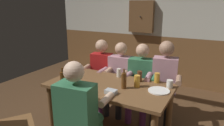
{
  "coord_description": "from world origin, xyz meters",
  "views": [
    {
      "loc": [
        1.3,
        -2.19,
        1.81
      ],
      "look_at": [
        0.0,
        0.22,
        1.03
      ],
      "focal_mm": 33.89,
      "sensor_mm": 36.0,
      "label": 1
    }
  ],
  "objects_px": {
    "dining_table": "(109,92)",
    "table_candle": "(82,86)",
    "person_1": "(119,75)",
    "pint_glass_1": "(170,84)",
    "plate_1": "(72,74)",
    "chair_empty_near_left": "(5,126)",
    "wall_dart_cabinet": "(141,17)",
    "bottle_0": "(63,79)",
    "pint_glass_4": "(119,73)",
    "pint_glass_3": "(137,81)",
    "person_2": "(141,78)",
    "pint_glass_5": "(140,76)",
    "condiment_caddy": "(111,92)",
    "person_0": "(100,71)",
    "person_3": "(164,79)",
    "bottle_1": "(124,80)",
    "plate_0": "(159,91)",
    "pint_glass_0": "(157,78)",
    "person_4": "(79,109)",
    "pint_glass_2": "(76,79)"
  },
  "relations": [
    {
      "from": "person_1",
      "to": "pint_glass_1",
      "type": "distance_m",
      "value": 1.02
    },
    {
      "from": "wall_dart_cabinet",
      "to": "plate_0",
      "type": "bearing_deg",
      "value": -63.55
    },
    {
      "from": "bottle_0",
      "to": "pint_glass_4",
      "type": "xyz_separation_m",
      "value": [
        0.48,
        0.68,
        -0.04
      ]
    },
    {
      "from": "bottle_0",
      "to": "person_3",
      "type": "bearing_deg",
      "value": 43.49
    },
    {
      "from": "person_1",
      "to": "condiment_caddy",
      "type": "xyz_separation_m",
      "value": [
        0.35,
        -0.92,
        0.12
      ]
    },
    {
      "from": "person_1",
      "to": "plate_1",
      "type": "xyz_separation_m",
      "value": [
        -0.52,
        -0.58,
        0.1
      ]
    },
    {
      "from": "wall_dart_cabinet",
      "to": "dining_table",
      "type": "bearing_deg",
      "value": -79.54
    },
    {
      "from": "chair_empty_near_left",
      "to": "pint_glass_3",
      "type": "height_order",
      "value": "pint_glass_3"
    },
    {
      "from": "dining_table",
      "to": "table_candle",
      "type": "distance_m",
      "value": 0.41
    },
    {
      "from": "person_1",
      "to": "person_2",
      "type": "distance_m",
      "value": 0.38
    },
    {
      "from": "person_2",
      "to": "pint_glass_4",
      "type": "height_order",
      "value": "person_2"
    },
    {
      "from": "pint_glass_3",
      "to": "pint_glass_0",
      "type": "bearing_deg",
      "value": 55.78
    },
    {
      "from": "person_3",
      "to": "pint_glass_4",
      "type": "distance_m",
      "value": 0.69
    },
    {
      "from": "person_1",
      "to": "pint_glass_0",
      "type": "xyz_separation_m",
      "value": [
        0.73,
        -0.3,
        0.16
      ]
    },
    {
      "from": "plate_0",
      "to": "pint_glass_1",
      "type": "relative_size",
      "value": 2.57
    },
    {
      "from": "bottle_0",
      "to": "bottle_1",
      "type": "xyz_separation_m",
      "value": [
        0.73,
        0.32,
        0.0
      ]
    },
    {
      "from": "pint_glass_3",
      "to": "bottle_1",
      "type": "bearing_deg",
      "value": -136.0
    },
    {
      "from": "chair_empty_near_left",
      "to": "condiment_caddy",
      "type": "xyz_separation_m",
      "value": [
        0.91,
        0.82,
        0.29
      ]
    },
    {
      "from": "bottle_0",
      "to": "wall_dart_cabinet",
      "type": "height_order",
      "value": "wall_dart_cabinet"
    },
    {
      "from": "plate_0",
      "to": "bottle_0",
      "type": "relative_size",
      "value": 1.05
    },
    {
      "from": "pint_glass_2",
      "to": "wall_dart_cabinet",
      "type": "height_order",
      "value": "wall_dart_cabinet"
    },
    {
      "from": "pint_glass_1",
      "to": "person_0",
      "type": "bearing_deg",
      "value": 163.29
    },
    {
      "from": "bottle_1",
      "to": "pint_glass_5",
      "type": "bearing_deg",
      "value": 75.09
    },
    {
      "from": "pint_glass_3",
      "to": "pint_glass_5",
      "type": "relative_size",
      "value": 1.04
    },
    {
      "from": "chair_empty_near_left",
      "to": "wall_dart_cabinet",
      "type": "xyz_separation_m",
      "value": [
        0.33,
        3.31,
        1.03
      ]
    },
    {
      "from": "pint_glass_3",
      "to": "wall_dart_cabinet",
      "type": "distance_m",
      "value": 2.38
    },
    {
      "from": "pint_glass_2",
      "to": "pint_glass_4",
      "type": "relative_size",
      "value": 0.98
    },
    {
      "from": "person_4",
      "to": "pint_glass_3",
      "type": "xyz_separation_m",
      "value": [
        0.37,
        0.77,
        0.13
      ]
    },
    {
      "from": "plate_0",
      "to": "pint_glass_3",
      "type": "distance_m",
      "value": 0.31
    },
    {
      "from": "person_2",
      "to": "plate_0",
      "type": "distance_m",
      "value": 0.75
    },
    {
      "from": "bottle_0",
      "to": "pint_glass_3",
      "type": "height_order",
      "value": "bottle_0"
    },
    {
      "from": "plate_1",
      "to": "pint_glass_0",
      "type": "relative_size",
      "value": 1.92
    },
    {
      "from": "person_1",
      "to": "person_2",
      "type": "relative_size",
      "value": 0.99
    },
    {
      "from": "person_0",
      "to": "person_3",
      "type": "bearing_deg",
      "value": 171.71
    },
    {
      "from": "pint_glass_0",
      "to": "pint_glass_4",
      "type": "bearing_deg",
      "value": -176.03
    },
    {
      "from": "person_2",
      "to": "pint_glass_5",
      "type": "xyz_separation_m",
      "value": [
        0.12,
        -0.37,
        0.16
      ]
    },
    {
      "from": "condiment_caddy",
      "to": "person_3",
      "type": "bearing_deg",
      "value": 66.28
    },
    {
      "from": "wall_dart_cabinet",
      "to": "condiment_caddy",
      "type": "bearing_deg",
      "value": -76.95
    },
    {
      "from": "wall_dart_cabinet",
      "to": "person_1",
      "type": "bearing_deg",
      "value": -81.67
    },
    {
      "from": "table_candle",
      "to": "pint_glass_0",
      "type": "xyz_separation_m",
      "value": [
        0.78,
        0.67,
        0.03
      ]
    },
    {
      "from": "person_4",
      "to": "pint_glass_4",
      "type": "height_order",
      "value": "person_4"
    },
    {
      "from": "person_4",
      "to": "wall_dart_cabinet",
      "type": "relative_size",
      "value": 1.78
    },
    {
      "from": "person_4",
      "to": "chair_empty_near_left",
      "type": "relative_size",
      "value": 1.42
    },
    {
      "from": "dining_table",
      "to": "condiment_caddy",
      "type": "relative_size",
      "value": 11.87
    },
    {
      "from": "dining_table",
      "to": "pint_glass_5",
      "type": "distance_m",
      "value": 0.47
    },
    {
      "from": "person_2",
      "to": "table_candle",
      "type": "distance_m",
      "value": 1.07
    },
    {
      "from": "plate_0",
      "to": "pint_glass_4",
      "type": "height_order",
      "value": "pint_glass_4"
    },
    {
      "from": "person_0",
      "to": "condiment_caddy",
      "type": "bearing_deg",
      "value": 118.94
    },
    {
      "from": "table_candle",
      "to": "wall_dart_cabinet",
      "type": "distance_m",
      "value": 2.65
    },
    {
      "from": "plate_0",
      "to": "pint_glass_2",
      "type": "bearing_deg",
      "value": -166.55
    }
  ]
}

